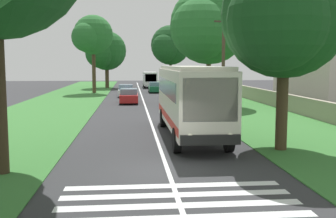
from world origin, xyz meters
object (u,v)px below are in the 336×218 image
(trailing_car_2, at_px, (155,88))
(roadside_tree_right_3, at_px, (280,19))
(trailing_car_1, at_px, (126,91))
(roadside_tree_left_2, at_px, (92,36))
(coach_bus, at_px, (190,96))
(roadside_tree_right_1, at_px, (206,27))
(trailing_car_0, at_px, (129,96))
(utility_pole, at_px, (223,63))
(roadside_tree_right_2, at_px, (169,46))
(roadside_tree_left_0, at_px, (105,52))
(roadside_building, at_px, (336,70))
(trailing_minibus_0, at_px, (150,78))

(trailing_car_2, xyz_separation_m, roadside_tree_right_3, (-37.19, -3.16, 5.11))
(trailing_car_1, bearing_deg, trailing_car_2, -31.10)
(roadside_tree_left_2, xyz_separation_m, roadside_tree_right_3, (-36.80, -11.47, -1.67))
(coach_bus, height_order, roadside_tree_right_1, roadside_tree_right_1)
(trailing_car_0, height_order, utility_pole, utility_pole)
(roadside_tree_right_2, relative_size, roadside_tree_right_3, 1.27)
(trailing_car_2, distance_m, roadside_tree_right_3, 37.68)
(roadside_tree_left_0, xyz_separation_m, utility_pole, (-36.72, -10.59, -1.85))
(roadside_tree_left_2, relative_size, roadside_tree_right_1, 0.93)
(trailing_car_0, distance_m, roadside_tree_left_2, 16.45)
(roadside_tree_right_2, bearing_deg, roadside_tree_left_0, 134.51)
(trailing_car_2, relative_size, roadside_tree_right_1, 0.39)
(roadside_building, bearing_deg, roadside_tree_right_3, 147.06)
(trailing_car_1, relative_size, utility_pole, 0.58)
(coach_bus, relative_size, trailing_car_2, 2.60)
(trailing_car_0, height_order, roadside_tree_left_2, roadside_tree_left_2)
(trailing_car_2, distance_m, trailing_minibus_0, 11.49)
(trailing_car_2, xyz_separation_m, roadside_building, (-15.65, -17.12, 2.53))
(trailing_car_1, relative_size, roadside_tree_right_1, 0.39)
(coach_bus, height_order, trailing_car_2, coach_bus)
(roadside_building, bearing_deg, roadside_tree_right_2, 19.21)
(coach_bus, bearing_deg, trailing_car_2, -0.36)
(coach_bus, bearing_deg, roadside_tree_right_2, -4.37)
(trailing_car_1, xyz_separation_m, roadside_tree_left_0, (17.31, 3.38, 5.06))
(roadside_tree_left_0, bearing_deg, roadside_tree_right_3, -167.73)
(roadside_tree_left_2, xyz_separation_m, roadside_building, (-15.26, -25.43, -4.25))
(trailing_car_0, xyz_separation_m, roadside_tree_right_1, (-2.98, -7.13, 6.50))
(coach_bus, height_order, roadside_tree_left_2, roadside_tree_left_2)
(coach_bus, distance_m, trailing_minibus_0, 44.88)
(roadside_tree_right_1, relative_size, utility_pole, 1.48)
(trailing_car_1, bearing_deg, roadside_tree_left_2, 35.84)
(trailing_car_1, bearing_deg, roadside_tree_left_0, 11.03)
(coach_bus, xyz_separation_m, trailing_minibus_0, (44.87, -0.03, -0.60))
(trailing_minibus_0, relative_size, roadside_tree_left_2, 0.59)
(roadside_tree_left_2, height_order, roadside_tree_right_1, roadside_tree_right_1)
(trailing_car_2, height_order, roadside_tree_right_1, roadside_tree_right_1)
(utility_pole, relative_size, roadside_building, 0.54)
(coach_bus, height_order, roadside_tree_right_2, roadside_tree_right_2)
(coach_bus, xyz_separation_m, trailing_car_2, (33.42, -0.21, -1.48))
(trailing_car_0, height_order, trailing_car_2, same)
(roadside_tree_left_0, relative_size, roadside_tree_left_2, 0.88)
(trailing_minibus_0, xyz_separation_m, utility_pole, (-37.34, -3.48, 2.33))
(roadside_tree_left_0, relative_size, roadside_building, 0.65)
(trailing_car_2, xyz_separation_m, roadside_tree_right_2, (21.94, -4.02, 6.48))
(trailing_minibus_0, xyz_separation_m, roadside_tree_left_2, (-11.84, 8.13, 5.90))
(trailing_car_0, distance_m, trailing_car_1, 8.12)
(roadside_tree_right_1, height_order, roadside_tree_right_2, roadside_tree_right_2)
(coach_bus, distance_m, roadside_tree_right_2, 55.75)
(utility_pole, bearing_deg, trailing_car_2, 7.26)
(trailing_car_2, bearing_deg, utility_pole, -172.74)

